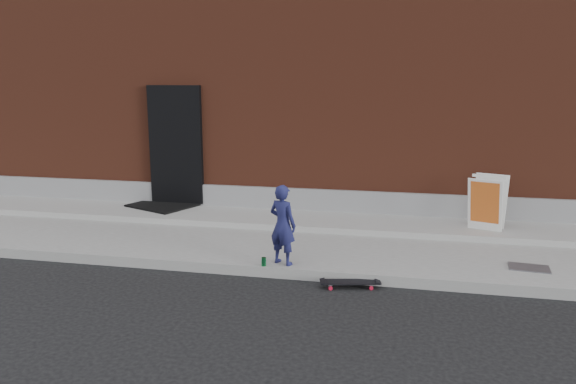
% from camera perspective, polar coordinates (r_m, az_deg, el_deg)
% --- Properties ---
extents(ground, '(80.00, 80.00, 0.00)m').
position_cam_1_polar(ground, '(7.74, -1.57, -8.76)').
color(ground, black).
rests_on(ground, ground).
extents(sidewalk, '(20.00, 3.00, 0.15)m').
position_cam_1_polar(sidewalk, '(9.10, 0.63, -5.05)').
color(sidewalk, gray).
rests_on(sidewalk, ground).
extents(apron, '(20.00, 1.20, 0.10)m').
position_cam_1_polar(apron, '(9.92, 1.65, -2.88)').
color(apron, '#969590').
rests_on(apron, sidewalk).
extents(building, '(20.00, 8.10, 5.00)m').
position_cam_1_polar(building, '(14.14, 5.09, 10.92)').
color(building, '#5E2A1A').
rests_on(building, ground).
extents(child, '(0.48, 0.41, 1.12)m').
position_cam_1_polar(child, '(7.69, -0.55, -3.35)').
color(child, '#1A1C4B').
rests_on(child, sidewalk).
extents(skateboard, '(0.78, 0.36, 0.09)m').
position_cam_1_polar(skateboard, '(7.44, 6.33, -9.12)').
color(skateboard, '#B4122C').
rests_on(skateboard, ground).
extents(pizza_sign, '(0.70, 0.77, 0.89)m').
position_cam_1_polar(pizza_sign, '(9.65, 19.58, -0.99)').
color(pizza_sign, white).
rests_on(pizza_sign, apron).
extents(soda_can, '(0.08, 0.08, 0.12)m').
position_cam_1_polar(soda_can, '(7.75, -2.48, -7.09)').
color(soda_can, '#18783B').
rests_on(soda_can, sidewalk).
extents(doormat, '(1.40, 1.29, 0.03)m').
position_cam_1_polar(doormat, '(11.02, -12.63, -1.31)').
color(doormat, black).
rests_on(doormat, apron).
extents(utility_plate, '(0.56, 0.39, 0.02)m').
position_cam_1_polar(utility_plate, '(8.34, 23.29, -7.08)').
color(utility_plate, '#5E5E63').
rests_on(utility_plate, sidewalk).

